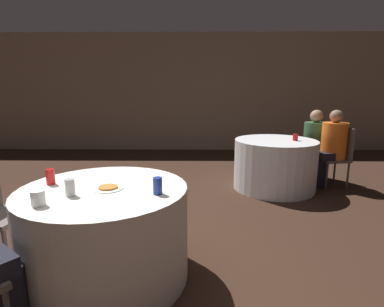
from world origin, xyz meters
name	(u,v)px	position (x,y,z in m)	size (l,w,h in m)	color
ground_plane	(94,270)	(0.00, 0.00, 0.00)	(16.00, 16.00, 0.00)	#382319
wall_back	(161,93)	(0.00, 5.19, 1.40)	(16.00, 0.06, 2.80)	gray
table_near	(106,233)	(0.15, -0.08, 0.37)	(1.27, 1.27, 0.75)	white
table_far	(275,164)	(2.04, 2.15, 0.37)	(1.21, 1.21, 0.75)	white
chair_far_east	(339,152)	(3.05, 2.29, 0.54)	(0.45, 0.45, 0.91)	#59514C
chair_far_northeast	(317,147)	(2.89, 2.71, 0.54)	(0.55, 0.55, 0.91)	#59514C
person_green_jacket	(312,145)	(2.76, 2.63, 0.59)	(0.50, 0.47, 1.16)	black
person_orange_shirt	(330,148)	(2.90, 2.27, 0.61)	(0.52, 0.39, 1.18)	black
pizza_plate_near	(108,188)	(0.19, -0.10, 0.75)	(0.23, 0.23, 0.02)	white
soda_can_silver	(70,187)	(-0.03, -0.26, 0.81)	(0.07, 0.07, 0.12)	silver
soda_can_blue	(158,186)	(0.58, -0.22, 0.81)	(0.07, 0.07, 0.12)	#1E38A5
soda_can_red	(50,177)	(-0.29, 0.00, 0.81)	(0.07, 0.07, 0.12)	red
cup_near	(38,198)	(-0.16, -0.44, 0.80)	(0.09, 0.09, 0.10)	white
cup_far	(295,137)	(2.31, 2.11, 0.79)	(0.07, 0.07, 0.10)	red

